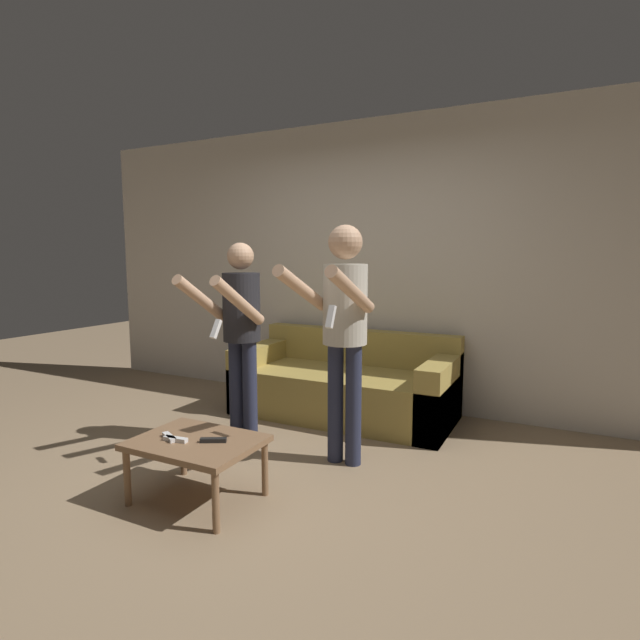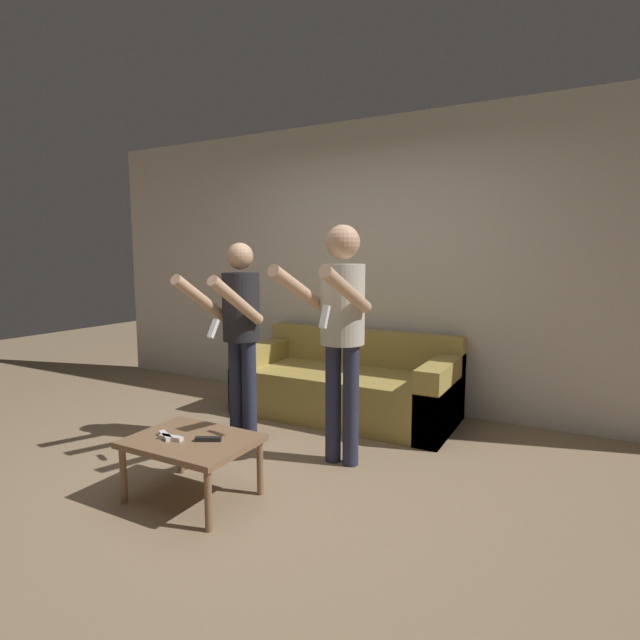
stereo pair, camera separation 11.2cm
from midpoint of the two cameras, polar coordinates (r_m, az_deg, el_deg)
ground_plane at (r=3.38m, az=-7.62°, el=-17.87°), size 14.00×14.00×0.00m
wall_back at (r=4.83m, az=6.40°, el=6.28°), size 6.40×0.06×2.70m
couch at (r=4.55m, az=3.75°, el=-7.62°), size 1.93×0.89×0.74m
person_standing_left at (r=3.79m, az=-8.39°, el=-0.37°), size 0.40×0.69×1.53m
person_standing_right at (r=3.34m, az=3.34°, el=0.21°), size 0.42×0.77×1.64m
coffee_table at (r=3.10m, az=-13.39°, el=-13.75°), size 0.72×0.54×0.37m
remote_near at (r=3.09m, az=-15.66°, el=-12.83°), size 0.15×0.05×0.02m
remote_mid at (r=3.13m, az=-16.29°, el=-12.57°), size 0.15×0.10×0.02m
remote_far at (r=3.02m, az=-11.60°, el=-13.18°), size 0.15×0.10×0.02m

